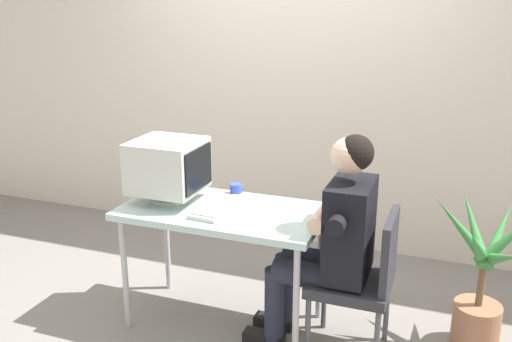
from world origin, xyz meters
name	(u,v)px	position (x,y,z in m)	size (l,w,h in m)	color
ground_plane	(225,321)	(0.00, 0.00, 0.00)	(12.00, 12.00, 0.00)	gray
wall_back	(333,56)	(0.30, 1.40, 1.50)	(8.00, 0.10, 3.00)	beige
desk	(223,218)	(0.00, 0.00, 0.68)	(1.17, 0.63, 0.75)	#B7B7BC
crt_monitor	(168,166)	(-0.35, 0.01, 0.96)	(0.41, 0.38, 0.37)	silver
keyboard	(220,206)	(-0.01, -0.01, 0.76)	(0.21, 0.46, 0.03)	silver
office_chair	(363,276)	(0.83, -0.04, 0.48)	(0.43, 0.43, 0.84)	#4C4C51
person_seated	(331,236)	(0.65, -0.04, 0.69)	(0.68, 0.58, 1.26)	black
potted_plant	(481,284)	(1.44, 0.28, 0.39)	(0.61, 0.71, 0.89)	#9E6647
desk_mug	(236,191)	(0.00, 0.21, 0.79)	(0.07, 0.08, 0.09)	blue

